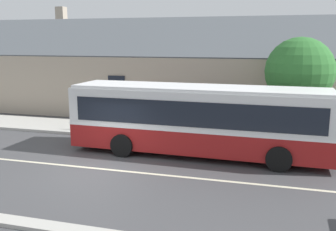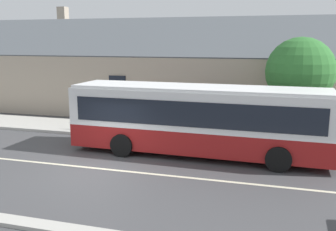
# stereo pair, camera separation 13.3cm
# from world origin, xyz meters

# --- Properties ---
(ground_plane) EXTENTS (300.00, 300.00, 0.00)m
(ground_plane) POSITION_xyz_m (0.00, 0.00, 0.00)
(ground_plane) COLOR #424244
(sidewalk_far) EXTENTS (60.00, 3.00, 0.15)m
(sidewalk_far) POSITION_xyz_m (0.00, 6.00, 0.07)
(sidewalk_far) COLOR #ADAAA3
(sidewalk_far) RESTS_ON ground
(curb_near) EXTENTS (60.00, 0.50, 0.12)m
(curb_near) POSITION_xyz_m (0.00, -4.75, 0.06)
(curb_near) COLOR #ADAAA3
(curb_near) RESTS_ON ground
(lane_divider_stripe) EXTENTS (60.00, 0.16, 0.01)m
(lane_divider_stripe) POSITION_xyz_m (0.00, 0.00, 0.00)
(lane_divider_stripe) COLOR beige
(lane_divider_stripe) RESTS_ON ground
(community_building) EXTENTS (28.00, 10.97, 7.62)m
(community_building) POSITION_xyz_m (-2.95, 14.15, 2.11)
(community_building) COLOR tan
(community_building) RESTS_ON ground
(transit_bus) EXTENTS (11.29, 2.95, 3.03)m
(transit_bus) POSITION_xyz_m (3.35, 2.90, 1.63)
(transit_bus) COLOR maroon
(transit_bus) RESTS_ON ground
(bench_by_building) EXTENTS (1.72, 0.51, 0.94)m
(bench_by_building) POSITION_xyz_m (-2.93, 5.39, 0.57)
(bench_by_building) COLOR #4C4C4C
(bench_by_building) RESTS_ON sidewalk_far
(bench_down_street) EXTENTS (1.61, 0.51, 0.94)m
(bench_down_street) POSITION_xyz_m (0.77, 5.76, 0.56)
(bench_down_street) COLOR #4C4C4C
(bench_down_street) RESTS_ON sidewalk_far
(street_tree_primary) EXTENTS (3.37, 3.37, 5.14)m
(street_tree_primary) POSITION_xyz_m (7.54, 6.81, 3.31)
(street_tree_primary) COLOR #4C3828
(street_tree_primary) RESTS_ON ground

